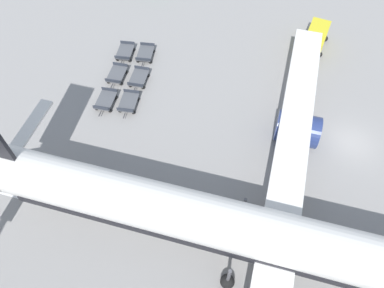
{
  "coord_description": "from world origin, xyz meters",
  "views": [
    {
      "loc": [
        21.68,
        -9.68,
        26.51
      ],
      "look_at": [
        4.21,
        -13.37,
        1.69
      ],
      "focal_mm": 35.0,
      "sensor_mm": 36.0,
      "label": 1
    }
  ],
  "objects_px": {
    "airplane": "(296,244)",
    "baggage_dolly_row_near_col_b": "(117,75)",
    "baggage_dolly_row_mid_a_col_a": "(145,54)",
    "baggage_dolly_row_near_col_c": "(106,101)",
    "baggage_dolly_row_mid_a_col_b": "(139,78)",
    "baggage_dolly_row_mid_a_col_c": "(129,103)",
    "service_van": "(316,38)",
    "baggage_dolly_row_near_col_a": "(125,52)"
  },
  "relations": [
    {
      "from": "baggage_dolly_row_near_col_c",
      "to": "airplane",
      "type": "bearing_deg",
      "value": 56.47
    },
    {
      "from": "baggage_dolly_row_near_col_a",
      "to": "baggage_dolly_row_near_col_c",
      "type": "xyz_separation_m",
      "value": [
        6.89,
        0.33,
        0.0
      ]
    },
    {
      "from": "baggage_dolly_row_near_col_a",
      "to": "baggage_dolly_row_mid_a_col_c",
      "type": "height_order",
      "value": "same"
    },
    {
      "from": "baggage_dolly_row_near_col_c",
      "to": "baggage_dolly_row_mid_a_col_a",
      "type": "height_order",
      "value": "same"
    },
    {
      "from": "baggage_dolly_row_near_col_a",
      "to": "baggage_dolly_row_near_col_b",
      "type": "distance_m",
      "value": 3.36
    },
    {
      "from": "baggage_dolly_row_near_col_a",
      "to": "baggage_dolly_row_near_col_b",
      "type": "xyz_separation_m",
      "value": [
        3.35,
        0.24,
        0.0
      ]
    },
    {
      "from": "baggage_dolly_row_mid_a_col_a",
      "to": "baggage_dolly_row_mid_a_col_c",
      "type": "relative_size",
      "value": 1.01
    },
    {
      "from": "baggage_dolly_row_near_col_c",
      "to": "baggage_dolly_row_mid_a_col_a",
      "type": "distance_m",
      "value": 7.31
    },
    {
      "from": "baggage_dolly_row_near_col_b",
      "to": "baggage_dolly_row_mid_a_col_b",
      "type": "distance_m",
      "value": 2.27
    },
    {
      "from": "service_van",
      "to": "baggage_dolly_row_mid_a_col_b",
      "type": "relative_size",
      "value": 1.46
    },
    {
      "from": "baggage_dolly_row_near_col_b",
      "to": "baggage_dolly_row_near_col_c",
      "type": "xyz_separation_m",
      "value": [
        3.53,
        0.09,
        0.0
      ]
    },
    {
      "from": "baggage_dolly_row_near_col_c",
      "to": "baggage_dolly_row_mid_a_col_c",
      "type": "relative_size",
      "value": 0.99
    },
    {
      "from": "service_van",
      "to": "baggage_dolly_row_mid_a_col_b",
      "type": "height_order",
      "value": "service_van"
    },
    {
      "from": "airplane",
      "to": "baggage_dolly_row_near_col_c",
      "type": "relative_size",
      "value": 15.09
    },
    {
      "from": "baggage_dolly_row_near_col_c",
      "to": "baggage_dolly_row_mid_a_col_c",
      "type": "bearing_deg",
      "value": 95.79
    },
    {
      "from": "baggage_dolly_row_near_col_a",
      "to": "baggage_dolly_row_mid_a_col_c",
      "type": "bearing_deg",
      "value": 20.52
    },
    {
      "from": "baggage_dolly_row_near_col_c",
      "to": "baggage_dolly_row_mid_a_col_a",
      "type": "xyz_separation_m",
      "value": [
        -7.09,
        1.81,
        0.0
      ]
    },
    {
      "from": "baggage_dolly_row_near_col_c",
      "to": "service_van",
      "type": "bearing_deg",
      "value": 123.41
    },
    {
      "from": "airplane",
      "to": "baggage_dolly_row_mid_a_col_a",
      "type": "relative_size",
      "value": 14.85
    },
    {
      "from": "baggage_dolly_row_mid_a_col_a",
      "to": "baggage_dolly_row_near_col_a",
      "type": "bearing_deg",
      "value": -84.7
    },
    {
      "from": "baggage_dolly_row_near_col_b",
      "to": "baggage_dolly_row_mid_a_col_a",
      "type": "bearing_deg",
      "value": 151.76
    },
    {
      "from": "service_van",
      "to": "baggage_dolly_row_near_col_a",
      "type": "relative_size",
      "value": 1.44
    },
    {
      "from": "baggage_dolly_row_near_col_a",
      "to": "baggage_dolly_row_near_col_c",
      "type": "height_order",
      "value": "same"
    },
    {
      "from": "service_van",
      "to": "baggage_dolly_row_near_col_c",
      "type": "bearing_deg",
      "value": -56.59
    },
    {
      "from": "baggage_dolly_row_mid_a_col_b",
      "to": "baggage_dolly_row_mid_a_col_c",
      "type": "xyz_separation_m",
      "value": [
        3.28,
        -0.01,
        0.0
      ]
    },
    {
      "from": "baggage_dolly_row_near_col_b",
      "to": "baggage_dolly_row_mid_a_col_b",
      "type": "bearing_deg",
      "value": 89.06
    },
    {
      "from": "baggage_dolly_row_mid_a_col_c",
      "to": "service_van",
      "type": "bearing_deg",
      "value": 126.19
    },
    {
      "from": "baggage_dolly_row_near_col_c",
      "to": "baggage_dolly_row_mid_a_col_b",
      "type": "xyz_separation_m",
      "value": [
        -3.5,
        2.17,
        0.0
      ]
    },
    {
      "from": "baggage_dolly_row_near_col_a",
      "to": "baggage_dolly_row_near_col_c",
      "type": "distance_m",
      "value": 6.9
    },
    {
      "from": "service_van",
      "to": "baggage_dolly_row_near_col_a",
      "type": "height_order",
      "value": "service_van"
    },
    {
      "from": "service_van",
      "to": "baggage_dolly_row_mid_a_col_b",
      "type": "bearing_deg",
      "value": -61.78
    },
    {
      "from": "service_van",
      "to": "airplane",
      "type": "bearing_deg",
      "value": -3.37
    },
    {
      "from": "baggage_dolly_row_mid_a_col_b",
      "to": "baggage_dolly_row_near_col_b",
      "type": "bearing_deg",
      "value": -90.94
    },
    {
      "from": "service_van",
      "to": "baggage_dolly_row_near_col_b",
      "type": "height_order",
      "value": "service_van"
    },
    {
      "from": "airplane",
      "to": "baggage_dolly_row_mid_a_col_a",
      "type": "bearing_deg",
      "value": -139.95
    },
    {
      "from": "baggage_dolly_row_mid_a_col_c",
      "to": "baggage_dolly_row_near_col_b",
      "type": "bearing_deg",
      "value": -145.69
    },
    {
      "from": "airplane",
      "to": "baggage_dolly_row_near_col_b",
      "type": "relative_size",
      "value": 15.09
    },
    {
      "from": "baggage_dolly_row_near_col_b",
      "to": "baggage_dolly_row_mid_a_col_c",
      "type": "xyz_separation_m",
      "value": [
        3.31,
        2.26,
        0.0
      ]
    },
    {
      "from": "service_van",
      "to": "baggage_dolly_row_near_col_c",
      "type": "distance_m",
      "value": 22.71
    },
    {
      "from": "baggage_dolly_row_mid_a_col_a",
      "to": "baggage_dolly_row_mid_a_col_b",
      "type": "xyz_separation_m",
      "value": [
        3.59,
        0.36,
        0.0
      ]
    },
    {
      "from": "baggage_dolly_row_near_col_c",
      "to": "baggage_dolly_row_mid_a_col_b",
      "type": "bearing_deg",
      "value": 148.12
    },
    {
      "from": "airplane",
      "to": "baggage_dolly_row_mid_a_col_b",
      "type": "relative_size",
      "value": 15.09
    }
  ]
}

